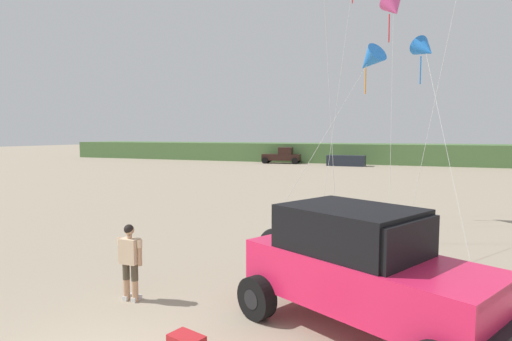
{
  "coord_description": "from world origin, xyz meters",
  "views": [
    {
      "loc": [
        4.5,
        -4.66,
        3.57
      ],
      "look_at": [
        1.15,
        3.67,
        2.8
      ],
      "focal_mm": 29.64,
      "sensor_mm": 36.0,
      "label": 1
    }
  ],
  "objects": [
    {
      "name": "dune_ridge",
      "position": [
        -0.69,
        50.28,
        1.19
      ],
      "size": [
        90.0,
        7.97,
        2.38
      ],
      "primitive_type": "cube",
      "color": "#4C703D",
      "rests_on": "ground_plane"
    },
    {
      "name": "jeep",
      "position": [
        3.52,
        2.86,
        1.2
      ],
      "size": [
        5.0,
        4.05,
        2.26
      ],
      "color": "#EA2151",
      "rests_on": "ground_plane"
    },
    {
      "name": "person_watching",
      "position": [
        -1.28,
        2.51,
        0.94
      ],
      "size": [
        0.62,
        0.3,
        1.67
      ],
      "color": "tan",
      "rests_on": "ground_plane"
    },
    {
      "name": "distant_pickup",
      "position": [
        -11.86,
        44.82,
        0.94
      ],
      "size": [
        4.81,
        2.91,
        1.98
      ],
      "color": "black",
      "rests_on": "ground_plane"
    },
    {
      "name": "distant_sedan",
      "position": [
        -3.8,
        43.47,
        0.6
      ],
      "size": [
        4.21,
        1.71,
        1.2
      ],
      "primitive_type": "cube",
      "rotation": [
        0.0,
        0.0,
        0.0
      ],
      "color": "#1E232D",
      "rests_on": "ground_plane"
    },
    {
      "name": "kite_black_sled",
      "position": [
        2.23,
        13.61,
        6.62
      ],
      "size": [
        3.69,
        5.08,
        7.38
      ],
      "color": "blue",
      "rests_on": "ground_plane"
    },
    {
      "name": "kite_orange_streamer",
      "position": [
        3.12,
        13.68,
        8.66
      ],
      "size": [
        1.47,
        2.74,
        9.27
      ],
      "color": "#E04C93",
      "rests_on": "ground_plane"
    },
    {
      "name": "kite_blue_swept",
      "position": [
        4.36,
        13.83,
        6.95
      ],
      "size": [
        2.05,
        6.28,
        7.57
      ],
      "color": "blue",
      "rests_on": "ground_plane"
    }
  ]
}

